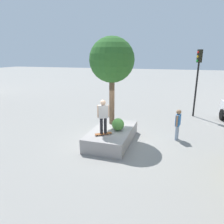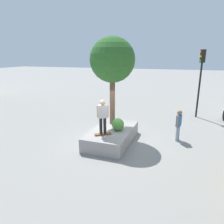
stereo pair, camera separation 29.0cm
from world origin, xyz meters
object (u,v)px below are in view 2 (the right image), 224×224
(traffic_light_median, at_px, (201,72))
(planter_ledge, at_px, (112,135))
(passerby_with_bag, at_px, (179,123))
(skateboarder, at_px, (103,114))
(skateboard, at_px, (103,134))
(plaza_tree, at_px, (112,61))

(traffic_light_median, bearing_deg, planter_ledge, -34.93)
(planter_ledge, height_order, passerby_with_bag, passerby_with_bag)
(planter_ledge, xyz_separation_m, traffic_light_median, (-6.09, 4.26, 2.83))
(passerby_with_bag, bearing_deg, skateboarder, -57.33)
(planter_ledge, relative_size, passerby_with_bag, 2.12)
(skateboard, height_order, skateboarder, skateboarder)
(plaza_tree, relative_size, skateboarder, 2.82)
(skateboard, xyz_separation_m, passerby_with_bag, (-2.12, 3.30, 0.21))
(skateboarder, bearing_deg, traffic_light_median, 147.53)
(plaza_tree, height_order, traffic_light_median, plaza_tree)
(skateboard, bearing_deg, skateboarder, 14.04)
(skateboard, relative_size, traffic_light_median, 0.17)
(skateboarder, distance_m, passerby_with_bag, 3.99)
(planter_ledge, bearing_deg, skateboarder, -10.41)
(planter_ledge, height_order, skateboard, skateboard)
(traffic_light_median, bearing_deg, skateboard, -32.47)
(passerby_with_bag, bearing_deg, plaza_tree, -83.02)
(plaza_tree, distance_m, traffic_light_median, 6.98)
(skateboard, distance_m, traffic_light_median, 8.57)
(skateboarder, bearing_deg, plaza_tree, -175.77)
(planter_ledge, bearing_deg, traffic_light_median, 145.07)
(traffic_light_median, height_order, passerby_with_bag, traffic_light_median)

